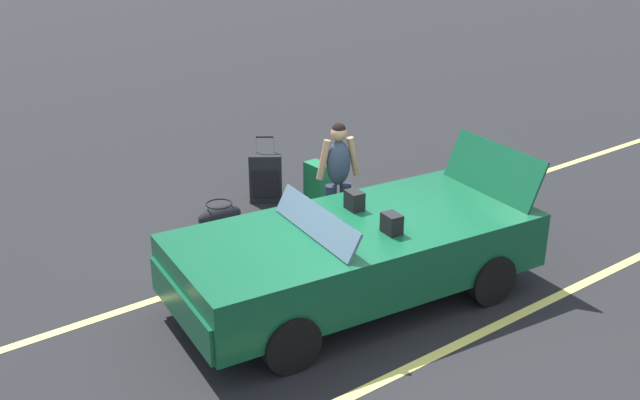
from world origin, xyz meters
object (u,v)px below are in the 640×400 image
object	(u,v)px
suitcase_small_carryon	(379,207)
duffel_bag	(220,215)
suitcase_large_black	(266,177)
traveler_person	(338,177)
convertible_car	(341,257)
suitcase_medium_bright	(318,183)

from	to	relation	value
suitcase_small_carryon	duffel_bag	bearing A→B (deg)	-124.50
suitcase_large_black	traveler_person	size ratio (longest dim) A/B	0.60
convertible_car	suitcase_medium_bright	bearing A→B (deg)	-114.94
suitcase_medium_bright	traveler_person	distance (m)	1.52
suitcase_large_black	suitcase_small_carryon	bearing A→B (deg)	61.58
suitcase_large_black	duffel_bag	size ratio (longest dim) A/B	1.50
suitcase_medium_bright	suitcase_large_black	bearing A→B (deg)	-44.32
suitcase_large_black	suitcase_medium_bright	xyz separation A→B (m)	(-0.58, 0.53, -0.06)
traveler_person	suitcase_small_carryon	bearing A→B (deg)	116.13
convertible_car	suitcase_medium_bright	size ratio (longest dim) A/B	6.98
suitcase_medium_bright	suitcase_small_carryon	world-z (taller)	suitcase_medium_bright
suitcase_medium_bright	duffel_bag	distance (m)	1.62
suitcase_large_black	traveler_person	bearing A→B (deg)	34.56
convertible_car	suitcase_large_black	bearing A→B (deg)	-101.06
suitcase_large_black	suitcase_medium_bright	size ratio (longest dim) A/B	1.60
convertible_car	suitcase_large_black	xyz separation A→B (m)	(-0.98, -3.07, -0.22)
suitcase_medium_bright	duffel_bag	size ratio (longest dim) A/B	0.94
suitcase_small_carryon	traveler_person	world-z (taller)	traveler_person
duffel_bag	suitcase_small_carryon	bearing A→B (deg)	145.95
suitcase_large_black	traveler_person	xyz separation A→B (m)	(0.02, 1.79, 0.56)
suitcase_small_carryon	duffel_bag	distance (m)	2.23
convertible_car	traveler_person	size ratio (longest dim) A/B	2.62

